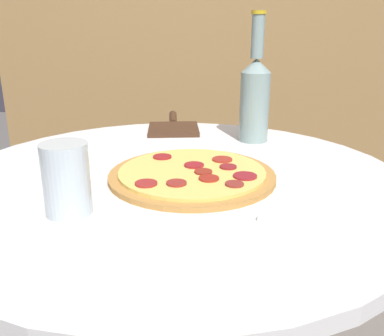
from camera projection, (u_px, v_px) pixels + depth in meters
table at (176, 253)px, 0.87m from camera, size 0.89×0.89×0.76m
fence_panel at (207, 103)px, 1.71m from camera, size 1.68×0.04×1.45m
pizza at (192, 174)px, 0.81m from camera, size 0.31×0.31×0.02m
beer_bottle at (255, 95)px, 1.02m from camera, size 0.07×0.07×0.30m
pizza_paddle at (173, 127)px, 1.17m from camera, size 0.15×0.27×0.02m
drinking_glass at (66, 179)px, 0.65m from camera, size 0.07×0.07×0.11m
napkin at (303, 217)px, 0.64m from camera, size 0.14×0.11×0.01m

